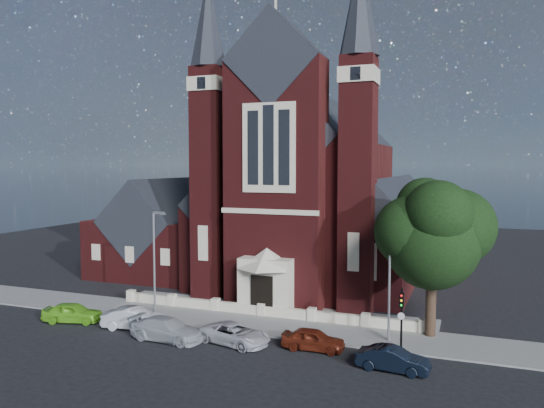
{
  "coord_description": "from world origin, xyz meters",
  "views": [
    {
      "loc": [
        14.94,
        -30.7,
        11.66
      ],
      "look_at": [
        -1.26,
        12.0,
        8.29
      ],
      "focal_mm": 35.0,
      "sensor_mm": 36.0,
      "label": 1
    }
  ],
  "objects_px": {
    "car_silver_a": "(135,319)",
    "car_dark_red": "(313,339)",
    "church": "(320,198)",
    "car_navy": "(393,359)",
    "car_white_suv": "(235,334)",
    "street_lamp_right": "(391,273)",
    "car_silver_b": "(167,329)",
    "parish_hall": "(164,236)",
    "street_lamp_left": "(155,256)",
    "street_tree": "(434,236)",
    "car_lime_van": "(72,312)",
    "traffic_signal": "(402,311)"
  },
  "relations": [
    {
      "from": "parish_hall",
      "to": "car_silver_a",
      "type": "relative_size",
      "value": 2.64
    },
    {
      "from": "church",
      "to": "car_white_suv",
      "type": "relative_size",
      "value": 7.15
    },
    {
      "from": "street_lamp_right",
      "to": "car_dark_red",
      "type": "distance_m",
      "value": 6.66
    },
    {
      "from": "street_tree",
      "to": "car_white_suv",
      "type": "height_order",
      "value": "street_tree"
    },
    {
      "from": "church",
      "to": "traffic_signal",
      "type": "height_order",
      "value": "church"
    },
    {
      "from": "church",
      "to": "street_tree",
      "type": "bearing_deg",
      "value": -53.83
    },
    {
      "from": "street_lamp_right",
      "to": "car_dark_red",
      "type": "height_order",
      "value": "street_lamp_right"
    },
    {
      "from": "church",
      "to": "car_navy",
      "type": "distance_m",
      "value": 27.32
    },
    {
      "from": "car_lime_van",
      "to": "car_white_suv",
      "type": "xyz_separation_m",
      "value": [
        13.31,
        -0.11,
        -0.06
      ]
    },
    {
      "from": "parish_hall",
      "to": "street_tree",
      "type": "xyz_separation_m",
      "value": [
        28.6,
        -12.29,
        2.95
      ]
    },
    {
      "from": "car_silver_a",
      "to": "street_lamp_left",
      "type": "bearing_deg",
      "value": -1.47
    },
    {
      "from": "car_silver_a",
      "to": "parish_hall",
      "type": "bearing_deg",
      "value": 14.78
    },
    {
      "from": "car_silver_a",
      "to": "car_dark_red",
      "type": "xyz_separation_m",
      "value": [
        13.04,
        0.38,
        -0.08
      ]
    },
    {
      "from": "car_silver_a",
      "to": "car_silver_b",
      "type": "height_order",
      "value": "car_silver_a"
    },
    {
      "from": "church",
      "to": "car_dark_red",
      "type": "height_order",
      "value": "church"
    },
    {
      "from": "church",
      "to": "street_tree",
      "type": "distance_m",
      "value": 21.38
    },
    {
      "from": "car_silver_a",
      "to": "car_dark_red",
      "type": "distance_m",
      "value": 13.05
    },
    {
      "from": "street_lamp_right",
      "to": "car_dark_red",
      "type": "relative_size",
      "value": 2.01
    },
    {
      "from": "parish_hall",
      "to": "street_lamp_left",
      "type": "relative_size",
      "value": 1.51
    },
    {
      "from": "street_tree",
      "to": "street_lamp_left",
      "type": "bearing_deg",
      "value": -175.24
    },
    {
      "from": "car_lime_van",
      "to": "car_silver_a",
      "type": "bearing_deg",
      "value": -102.3
    },
    {
      "from": "street_tree",
      "to": "car_silver_a",
      "type": "relative_size",
      "value": 2.31
    },
    {
      "from": "traffic_signal",
      "to": "street_tree",
      "type": "bearing_deg",
      "value": 64.05
    },
    {
      "from": "car_dark_red",
      "to": "traffic_signal",
      "type": "bearing_deg",
      "value": -74.03
    },
    {
      "from": "car_dark_red",
      "to": "car_lime_van",
      "type": "bearing_deg",
      "value": 90.37
    },
    {
      "from": "church",
      "to": "street_tree",
      "type": "xyz_separation_m",
      "value": [
        12.6,
        -17.23,
        -1.23
      ]
    },
    {
      "from": "car_silver_b",
      "to": "car_navy",
      "type": "xyz_separation_m",
      "value": [
        14.79,
        -0.0,
        -0.08
      ]
    },
    {
      "from": "street_lamp_left",
      "to": "car_white_suv",
      "type": "height_order",
      "value": "street_lamp_left"
    },
    {
      "from": "street_lamp_left",
      "to": "traffic_signal",
      "type": "bearing_deg",
      "value": -4.76
    },
    {
      "from": "parish_hall",
      "to": "car_white_suv",
      "type": "relative_size",
      "value": 2.5
    },
    {
      "from": "car_lime_van",
      "to": "car_white_suv",
      "type": "height_order",
      "value": "car_lime_van"
    },
    {
      "from": "church",
      "to": "street_lamp_right",
      "type": "xyz_separation_m",
      "value": [
        10.09,
        -18.94,
        -3.59
      ]
    },
    {
      "from": "car_dark_red",
      "to": "car_navy",
      "type": "distance_m",
      "value": 5.47
    },
    {
      "from": "car_dark_red",
      "to": "car_white_suv",
      "type": "bearing_deg",
      "value": 96.97
    },
    {
      "from": "car_dark_red",
      "to": "car_navy",
      "type": "height_order",
      "value": "car_dark_red"
    },
    {
      "from": "traffic_signal",
      "to": "car_silver_b",
      "type": "relative_size",
      "value": 0.77
    },
    {
      "from": "street_lamp_right",
      "to": "parish_hall",
      "type": "bearing_deg",
      "value": 151.78
    },
    {
      "from": "car_lime_van",
      "to": "car_silver_a",
      "type": "distance_m",
      "value": 5.35
    },
    {
      "from": "traffic_signal",
      "to": "car_navy",
      "type": "height_order",
      "value": "traffic_signal"
    },
    {
      "from": "street_lamp_left",
      "to": "street_lamp_right",
      "type": "distance_m",
      "value": 18.0
    },
    {
      "from": "traffic_signal",
      "to": "street_lamp_left",
      "type": "bearing_deg",
      "value": 175.24
    },
    {
      "from": "car_silver_a",
      "to": "car_dark_red",
      "type": "bearing_deg",
      "value": -99.93
    },
    {
      "from": "car_silver_a",
      "to": "car_white_suv",
      "type": "xyz_separation_m",
      "value": [
        7.98,
        -0.39,
        -0.08
      ]
    },
    {
      "from": "parish_hall",
      "to": "car_silver_a",
      "type": "xyz_separation_m",
      "value": [
        8.74,
        -17.62,
        -3.25
      ]
    },
    {
      "from": "car_silver_b",
      "to": "car_white_suv",
      "type": "xyz_separation_m",
      "value": [
        4.52,
        0.91,
        -0.07
      ]
    },
    {
      "from": "street_tree",
      "to": "car_lime_van",
      "type": "xyz_separation_m",
      "value": [
        -25.2,
        -5.6,
        -6.22
      ]
    },
    {
      "from": "church",
      "to": "car_silver_b",
      "type": "relative_size",
      "value": 6.73
    },
    {
      "from": "traffic_signal",
      "to": "car_white_suv",
      "type": "xyz_separation_m",
      "value": [
        -10.29,
        -2.43,
        -1.9
      ]
    },
    {
      "from": "car_dark_red",
      "to": "parish_hall",
      "type": "bearing_deg",
      "value": 49.97
    },
    {
      "from": "church",
      "to": "parish_hall",
      "type": "distance_m",
      "value": 17.26
    }
  ]
}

